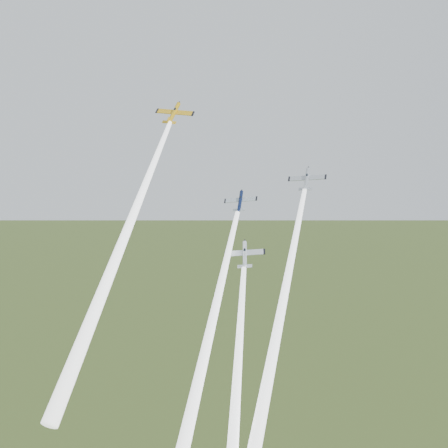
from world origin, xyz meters
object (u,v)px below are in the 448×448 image
plane_yellow (174,113)px  plane_silver_right (307,179)px  plane_navy (240,201)px  plane_silver_low (245,254)px

plane_yellow → plane_silver_right: size_ratio=1.08×
plane_navy → plane_silver_low: (1.19, -8.53, -9.61)m
plane_yellow → plane_silver_low: (16.13, -18.32, -28.08)m
plane_silver_low → plane_navy: bearing=100.1°
plane_yellow → plane_silver_low: plane_yellow is taller
plane_yellow → plane_navy: size_ratio=1.27×
plane_silver_right → plane_silver_low: 23.46m
plane_silver_low → plane_yellow: bearing=133.5°
plane_navy → plane_silver_right: 15.51m
plane_yellow → plane_silver_low: bearing=-36.9°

